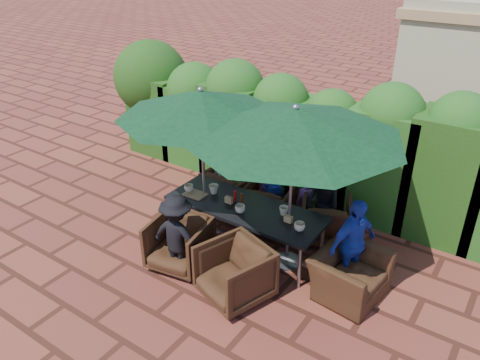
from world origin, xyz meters
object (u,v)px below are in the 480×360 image
Objects in this scene: chair_far_right at (326,218)px; chair_near_right at (235,271)px; dining_table at (245,211)px; umbrella_right at (295,123)px; chair_far_left at (232,187)px; umbrella_left at (201,104)px; chair_near_left at (179,241)px; chair_end_right at (350,268)px; chair_far_mid at (269,202)px.

chair_near_right is (-0.41, -1.93, 0.04)m from chair_far_right.
umbrella_right is at bearing 3.69° from dining_table.
chair_far_right is (1.76, 0.07, -0.03)m from chair_far_left.
umbrella_left is 0.84× the size of umbrella_right.
umbrella_left reaches higher than chair_near_right.
chair_end_right is at bearing 9.61° from chair_near_left.
umbrella_right reaches higher than chair_far_left.
umbrella_right reaches higher than chair_far_mid.
chair_near_right is at bearing -102.09° from umbrella_right.
chair_near_left is at bearing -167.26° from chair_near_right.
chair_far_left is 1.06× the size of chair_far_mid.
chair_near_left is at bearing -77.11° from umbrella_left.
chair_end_right is (2.29, 0.81, 0.01)m from chair_near_left.
chair_end_right is (2.59, -0.95, -0.00)m from chair_far_left.
umbrella_right is at bearing 96.67° from chair_near_right.
umbrella_left is 3.09× the size of chair_far_mid.
chair_end_right reaches higher than chair_far_mid.
chair_near_right is at bearing -63.54° from dining_table.
chair_far_right is at bearing 77.87° from umbrella_right.
umbrella_right reaches higher than dining_table.
chair_near_left is at bearing -143.90° from umbrella_right.
umbrella_left is 2.00m from chair_far_left.
chair_far_mid is 0.83× the size of chair_end_right.
chair_far_right is at bearing -175.69° from chair_far_left.
chair_end_right is (0.82, -1.01, 0.03)m from chair_far_right.
chair_far_mid is (-0.80, 0.80, -1.82)m from umbrella_right.
chair_near_left is at bearing 64.53° from chair_far_mid.
chair_far_right is at bearing 45.84° from chair_end_right.
chair_near_left is at bearing 27.28° from chair_far_right.
chair_near_right is (-0.22, -1.04, -1.79)m from umbrella_right.
chair_end_right is at bearing 105.32° from chair_far_right.
umbrella_right is 3.56× the size of chair_near_left.
umbrella_left is 3.18× the size of chair_far_right.
chair_far_mid is (0.78, -0.03, -0.02)m from chair_far_left.
dining_table is at bearing 85.33° from chair_far_mid.
chair_near_left is (0.20, -0.86, -1.80)m from umbrella_left.
chair_near_right is at bearing -15.78° from chair_near_left.
chair_near_right is (1.35, -1.86, 0.01)m from chair_far_left.
umbrella_right is 2.14m from chair_far_mid.
chair_far_right is 0.91× the size of chair_near_right.
chair_far_left is at bearing 76.63° from chair_end_right.
umbrella_left is 3.07m from chair_end_right.
chair_far_mid reaches higher than dining_table.
umbrella_left reaches higher than chair_near_left.
chair_far_mid is (-0.08, 0.84, -0.28)m from dining_table.
chair_near_right is 1.54m from chair_end_right.
umbrella_left is 2.56× the size of chair_end_right.
chair_near_left is (0.30, -1.75, -0.01)m from chair_far_left.
umbrella_right is (1.47, 0.07, 0.00)m from umbrella_left.
dining_table is 0.99× the size of umbrella_left.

